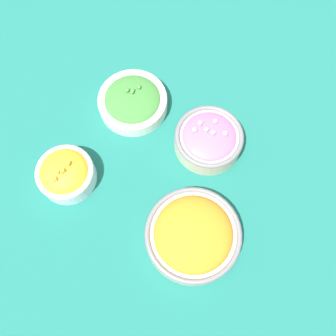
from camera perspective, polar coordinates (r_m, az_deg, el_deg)
ground_plane at (r=0.88m, az=-0.00°, el=-0.69°), size 3.00×3.00×0.00m
bowl_red_onion at (r=0.89m, az=6.21°, el=4.43°), size 0.16×0.16×0.07m
bowl_carrots at (r=0.82m, az=3.85°, el=-10.06°), size 0.21×0.21×0.06m
bowl_squash at (r=0.88m, az=-15.34°, el=-0.78°), size 0.13×0.13×0.08m
bowl_broccoli at (r=0.94m, az=-5.40°, el=10.12°), size 0.17×0.17×0.06m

